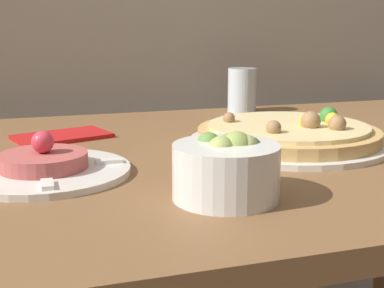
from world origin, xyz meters
The scene contains 6 objects.
dining_table centered at (0.00, 0.44, 0.70)m, with size 1.47×0.88×0.79m.
pizza_plate centered at (0.13, 0.44, 0.81)m, with size 0.36×0.36×0.07m.
tartare_plate centered at (-0.31, 0.37, 0.80)m, with size 0.25×0.25×0.07m.
small_bowl centered at (-0.09, 0.19, 0.83)m, with size 0.14×0.14×0.09m.
drinking_glass centered at (0.19, 0.81, 0.85)m, with size 0.07×0.07×0.11m.
napkin centered at (-0.26, 0.62, 0.80)m, with size 0.20×0.15×0.01m.
Camera 1 is at (-0.33, -0.42, 1.01)m, focal length 50.00 mm.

